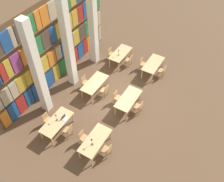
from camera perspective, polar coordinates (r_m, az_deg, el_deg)
ground_plane at (r=15.51m, az=-0.38°, el=-1.58°), size 40.00×40.00×0.00m
bookshelf_bank at (r=15.63m, az=-13.10°, el=10.39°), size 10.06×0.35×5.50m
pillar_left at (r=13.38m, az=-16.78°, el=4.48°), size 0.46×0.46×6.00m
pillar_center at (r=14.76m, az=-10.06°, el=10.42°), size 0.46×0.46×6.00m
pillar_right at (r=16.44m, az=-4.41°, el=15.16°), size 0.46×0.46×6.00m
reading_table_0 at (r=12.88m, az=-3.88°, el=-11.30°), size 1.96×0.90×0.77m
chair_0 at (r=12.84m, az=-1.06°, el=-13.30°), size 0.42×0.40×0.87m
chair_1 at (r=13.31m, az=-6.55°, el=-10.43°), size 0.42×0.40×0.87m
desk_lamp_0 at (r=12.40m, az=-4.64°, el=-11.28°), size 0.14×0.14×0.50m
reading_table_1 at (r=14.56m, az=3.76°, el=-1.88°), size 1.96×0.90×0.77m
chair_2 at (r=14.53m, az=6.25°, el=-3.57°), size 0.42×0.40×0.87m
chair_3 at (r=14.93m, az=1.21°, el=-1.38°), size 0.42×0.40×0.87m
reading_table_2 at (r=16.96m, az=9.38°, el=6.04°), size 1.96×0.90×0.77m
chair_4 at (r=16.92m, az=11.51°, el=4.57°), size 0.42×0.40×0.87m
chair_5 at (r=17.27m, az=7.04°, el=6.29°), size 0.42×0.40×0.87m
reading_table_3 at (r=13.81m, az=-12.50°, el=-7.06°), size 1.96×0.90×0.77m
chair_6 at (r=13.66m, az=-9.93°, el=-8.86°), size 0.42×0.40×0.87m
chair_7 at (r=14.35m, az=-14.58°, el=-6.24°), size 0.42×0.40×0.87m
desk_lamp_1 at (r=13.53m, az=-12.70°, el=-5.67°), size 0.14×0.14×0.50m
laptop at (r=13.75m, az=-10.77°, el=-6.12°), size 0.32×0.22×0.21m
reading_table_4 at (r=15.45m, az=-3.95°, el=1.74°), size 1.96×0.90×0.77m
chair_8 at (r=15.31m, az=-1.64°, el=0.16°), size 0.42×0.40×0.87m
chair_9 at (r=15.91m, az=-6.14°, el=2.11°), size 0.42×0.40×0.87m
reading_table_5 at (r=17.61m, az=1.95°, el=8.50°), size 1.96×0.90×0.77m
chair_10 at (r=17.46m, az=3.98°, el=7.11°), size 0.42×0.40×0.87m
chair_11 at (r=18.00m, az=-0.19°, el=8.64°), size 0.42×0.40×0.87m
desk_lamp_2 at (r=17.14m, az=1.51°, el=9.05°), size 0.14×0.14×0.49m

